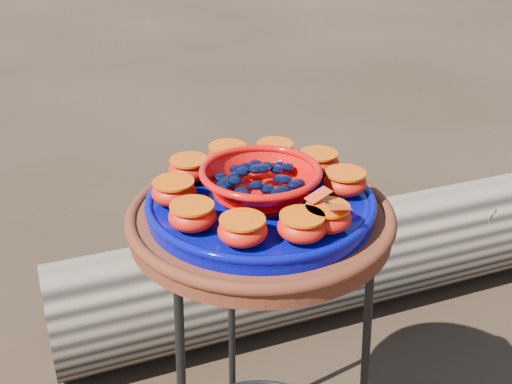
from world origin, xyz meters
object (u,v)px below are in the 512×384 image
object	(u,v)px
terracotta_saucer	(261,221)
driftwood_log	(333,260)
plant_stand	(260,379)
cobalt_plate	(261,205)
red_bowl	(261,184)

from	to	relation	value
terracotta_saucer	driftwood_log	world-z (taller)	terracotta_saucer
plant_stand	cobalt_plate	xyz separation A→B (m)	(0.00, 0.00, 0.40)
plant_stand	cobalt_plate	world-z (taller)	cobalt_plate
plant_stand	driftwood_log	xyz separation A→B (m)	(0.44, 0.61, -0.19)
terracotta_saucer	driftwood_log	size ratio (longest dim) A/B	0.26
terracotta_saucer	red_bowl	distance (m)	0.07
cobalt_plate	driftwood_log	bearing A→B (deg)	54.10
cobalt_plate	driftwood_log	xyz separation A→B (m)	(0.44, 0.61, -0.59)
cobalt_plate	driftwood_log	world-z (taller)	cobalt_plate
cobalt_plate	red_bowl	bearing A→B (deg)	0.00
cobalt_plate	driftwood_log	distance (m)	0.96
plant_stand	driftwood_log	size ratio (longest dim) A/B	0.40
cobalt_plate	terracotta_saucer	bearing A→B (deg)	0.00
red_bowl	terracotta_saucer	bearing A→B (deg)	0.00
plant_stand	driftwood_log	distance (m)	0.78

